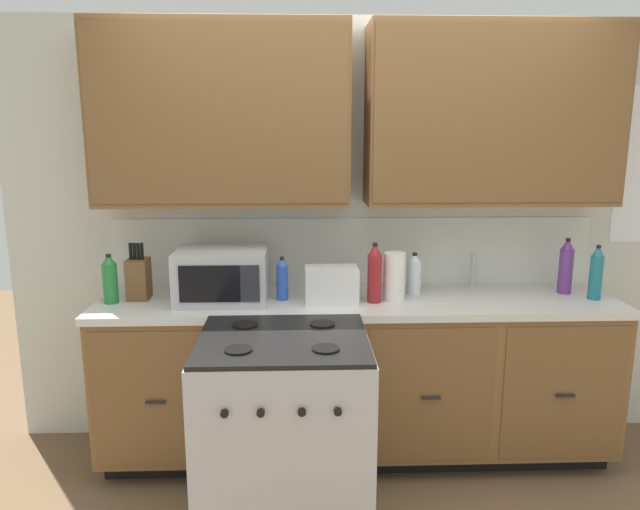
% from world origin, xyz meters
% --- Properties ---
extents(ground_plane, '(8.00, 8.00, 0.00)m').
position_xyz_m(ground_plane, '(0.00, 0.00, 0.00)').
color(ground_plane, brown).
extents(wall_unit, '(3.99, 0.40, 2.45)m').
position_xyz_m(wall_unit, '(0.00, 0.50, 1.66)').
color(wall_unit, silver).
rests_on(wall_unit, ground_plane).
extents(counter_run, '(2.82, 0.64, 0.93)m').
position_xyz_m(counter_run, '(0.00, 0.30, 0.48)').
color(counter_run, black).
rests_on(counter_run, ground_plane).
extents(stove_range, '(0.76, 0.68, 0.95)m').
position_xyz_m(stove_range, '(-0.39, -0.33, 0.47)').
color(stove_range, '#B7B7BC').
rests_on(stove_range, ground_plane).
extents(microwave, '(0.48, 0.37, 0.28)m').
position_xyz_m(microwave, '(-0.73, 0.28, 1.07)').
color(microwave, '#B7B7BC').
rests_on(microwave, counter_run).
extents(toaster, '(0.28, 0.18, 0.19)m').
position_xyz_m(toaster, '(-0.15, 0.24, 1.03)').
color(toaster, white).
rests_on(toaster, counter_run).
extents(knife_block, '(0.11, 0.14, 0.31)m').
position_xyz_m(knife_block, '(-1.19, 0.34, 1.05)').
color(knife_block, brown).
rests_on(knife_block, counter_run).
extents(sink_faucet, '(0.02, 0.02, 0.20)m').
position_xyz_m(sink_faucet, '(0.69, 0.51, 1.03)').
color(sink_faucet, '#B2B5BA').
rests_on(sink_faucet, counter_run).
extents(paper_towel_roll, '(0.12, 0.12, 0.26)m').
position_xyz_m(paper_towel_roll, '(0.19, 0.27, 1.06)').
color(paper_towel_roll, white).
rests_on(paper_towel_roll, counter_run).
extents(bottle_teal, '(0.07, 0.07, 0.30)m').
position_xyz_m(bottle_teal, '(1.28, 0.24, 1.08)').
color(bottle_teal, '#1E707A').
rests_on(bottle_teal, counter_run).
extents(bottle_blue, '(0.06, 0.06, 0.24)m').
position_xyz_m(bottle_blue, '(-0.41, 0.29, 1.05)').
color(bottle_blue, blue).
rests_on(bottle_blue, counter_run).
extents(bottle_violet, '(0.08, 0.08, 0.31)m').
position_xyz_m(bottle_violet, '(1.17, 0.37, 1.08)').
color(bottle_violet, '#663384').
rests_on(bottle_violet, counter_run).
extents(bottle_red, '(0.08, 0.08, 0.32)m').
position_xyz_m(bottle_red, '(0.08, 0.23, 1.09)').
color(bottle_red, maroon).
rests_on(bottle_red, counter_run).
extents(bottle_green, '(0.08, 0.08, 0.26)m').
position_xyz_m(bottle_green, '(-1.32, 0.27, 1.06)').
color(bottle_green, '#237A38').
rests_on(bottle_green, counter_run).
extents(bottle_clear, '(0.08, 0.08, 0.24)m').
position_xyz_m(bottle_clear, '(0.32, 0.37, 1.05)').
color(bottle_clear, silver).
rests_on(bottle_clear, counter_run).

